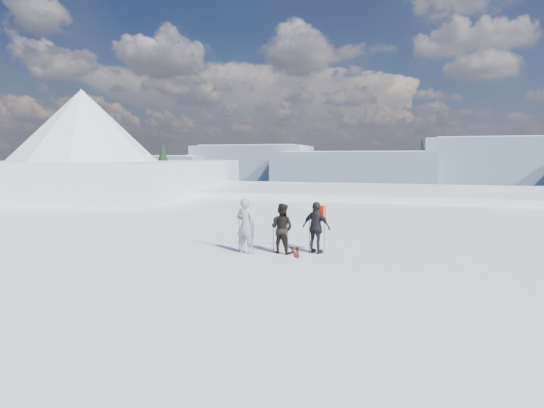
{
  "coord_description": "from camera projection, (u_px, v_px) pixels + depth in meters",
  "views": [
    {
      "loc": [
        2.35,
        -10.65,
        3.46
      ],
      "look_at": [
        -1.61,
        3.0,
        1.87
      ],
      "focal_mm": 28.0,
      "sensor_mm": 36.0,
      "label": 1
    }
  ],
  "objects": [
    {
      "name": "far_mountain_range",
      "position": [
        423.0,
        167.0,
        437.83
      ],
      "size": [
        770.0,
        110.0,
        53.0
      ],
      "color": "slate",
      "rests_on": "ground"
    },
    {
      "name": "lake_basin",
      "position": [
        367.0,
        261.0,
        40.56
      ],
      "size": [
        820.0,
        820.0,
        71.62
      ],
      "color": "white",
      "rests_on": "ground"
    },
    {
      "name": "skier_dark",
      "position": [
        282.0,
        228.0,
        15.19
      ],
      "size": [
        1.02,
        0.88,
        1.8
      ],
      "primitive_type": "imported",
      "rotation": [
        0.0,
        0.0,
        2.88
      ],
      "color": "black",
      "rests_on": "ground"
    },
    {
      "name": "ski_poles",
      "position": [
        281.0,
        236.0,
        15.14
      ],
      "size": [
        3.01,
        0.76,
        1.37
      ],
      "color": "black",
      "rests_on": "ground"
    },
    {
      "name": "backpack",
      "position": [
        320.0,
        194.0,
        15.22
      ],
      "size": [
        0.45,
        0.34,
        0.55
      ],
      "primitive_type": "cube",
      "rotation": [
        0.0,
        0.0,
        2.81
      ],
      "color": "red",
      "rests_on": "skier_pack"
    },
    {
      "name": "skis_loose",
      "position": [
        296.0,
        252.0,
        15.36
      ],
      "size": [
        0.7,
        1.67,
        0.03
      ],
      "color": "black",
      "rests_on": "ground"
    },
    {
      "name": "near_ridge",
      "position": [
        122.0,
        220.0,
        46.98
      ],
      "size": [
        31.37,
        35.68,
        25.62
      ],
      "color": "white",
      "rests_on": "ground"
    },
    {
      "name": "skier_grey",
      "position": [
        246.0,
        225.0,
        15.19
      ],
      "size": [
        0.81,
        0.62,
        2.0
      ],
      "primitive_type": "imported",
      "rotation": [
        0.0,
        0.0,
        2.94
      ],
      "color": "gray",
      "rests_on": "ground"
    },
    {
      "name": "skier_pack",
      "position": [
        316.0,
        228.0,
        15.16
      ],
      "size": [
        1.18,
        0.79,
        1.86
      ],
      "primitive_type": "imported",
      "rotation": [
        0.0,
        0.0,
        2.81
      ],
      "color": "black",
      "rests_on": "ground"
    }
  ]
}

